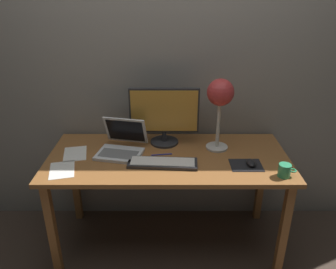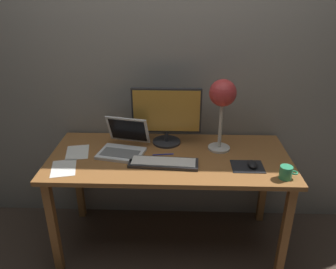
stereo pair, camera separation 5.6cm
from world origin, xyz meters
name	(u,v)px [view 1 (the left image)]	position (x,y,z in m)	size (l,w,h in m)	color
ground_plane	(169,241)	(0.00, 0.00, 0.00)	(4.80, 4.80, 0.00)	#47382D
back_wall	(169,59)	(0.00, 0.40, 1.30)	(4.80, 0.06, 2.60)	gray
desk	(169,166)	(0.00, 0.00, 0.66)	(1.60, 0.70, 0.74)	#935B2D
monitor	(166,114)	(-0.03, 0.20, 0.96)	(0.48, 0.20, 0.41)	#28282B
keyboard_main	(164,163)	(-0.03, -0.12, 0.75)	(0.45, 0.17, 0.03)	#28282B
laptop	(124,143)	(-0.31, 0.07, 0.80)	(0.35, 0.35, 0.22)	silver
desk_lamp	(222,97)	(0.34, 0.11, 1.12)	(0.18, 0.18, 0.50)	beige
mousepad	(247,165)	(0.50, -0.13, 0.74)	(0.20, 0.16, 0.00)	black
mouse	(252,163)	(0.52, -0.13, 0.76)	(0.06, 0.10, 0.03)	black
coffee_mug	(286,171)	(0.69, -0.26, 0.78)	(0.11, 0.07, 0.08)	#339966
paper_sheet_near_mouse	(76,153)	(-0.63, 0.03, 0.74)	(0.15, 0.21, 0.00)	white
paper_sheet_by_keyboard	(63,170)	(-0.66, -0.18, 0.74)	(0.15, 0.21, 0.00)	white
pen	(163,154)	(-0.04, 0.01, 0.74)	(0.01, 0.01, 0.14)	#2633A5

